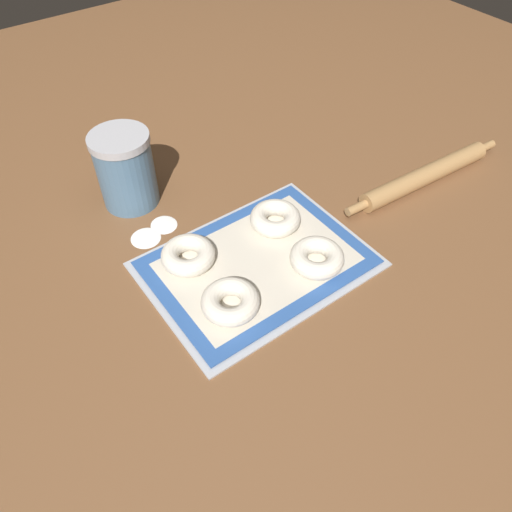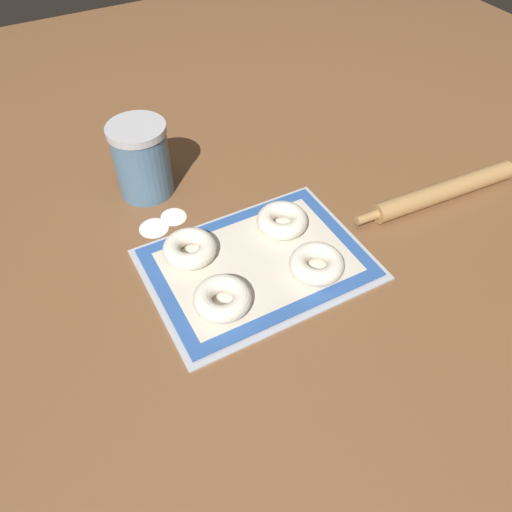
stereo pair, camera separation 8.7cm
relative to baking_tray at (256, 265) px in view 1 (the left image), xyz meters
name	(u,v)px [view 1 (the left image)]	position (x,y,z in m)	size (l,w,h in m)	color
ground_plane	(256,263)	(0.00, 0.01, 0.00)	(2.80, 2.80, 0.00)	brown
baking_tray	(256,265)	(0.00, 0.00, 0.00)	(0.42, 0.31, 0.01)	#B2B5BA
baking_mat	(256,263)	(0.00, 0.00, 0.01)	(0.40, 0.29, 0.00)	#2D569E
bagel_front_left	(230,302)	(-0.10, -0.06, 0.02)	(0.10, 0.10, 0.03)	silver
bagel_front_right	(317,258)	(0.09, -0.07, 0.02)	(0.10, 0.10, 0.03)	silver
bagel_back_left	(188,255)	(-0.10, 0.08, 0.02)	(0.10, 0.10, 0.03)	silver
bagel_back_right	(275,218)	(0.09, 0.06, 0.02)	(0.10, 0.10, 0.03)	silver
flour_canister	(126,170)	(-0.10, 0.32, 0.08)	(0.12, 0.12, 0.17)	slate
rolling_pin	(425,175)	(0.46, -0.02, 0.02)	(0.46, 0.06, 0.04)	#AD7F4C
flour_patch_near	(146,238)	(-0.14, 0.20, 0.00)	(0.06, 0.06, 0.00)	white
flour_patch_far	(164,224)	(-0.09, 0.21, 0.00)	(0.06, 0.06, 0.00)	white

